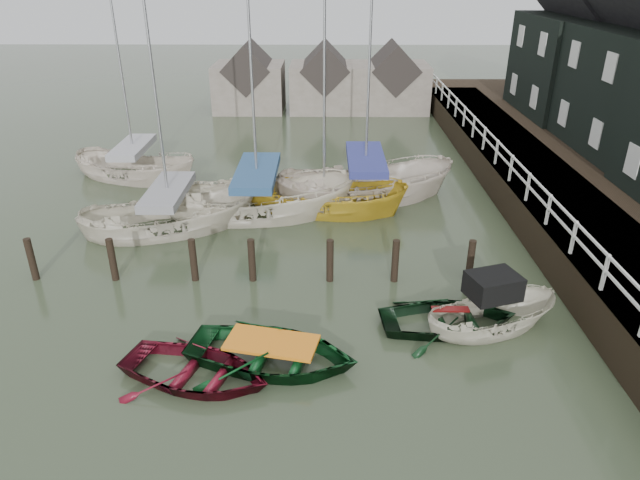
{
  "coord_description": "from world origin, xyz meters",
  "views": [
    {
      "loc": [
        1.04,
        -12.42,
        8.91
      ],
      "look_at": [
        0.89,
        3.0,
        1.4
      ],
      "focal_mm": 32.0,
      "sensor_mm": 36.0,
      "label": 1
    }
  ],
  "objects_px": {
    "rowboat_green": "(273,363)",
    "motorboat": "(490,324)",
    "sailboat_a": "(172,228)",
    "rowboat_dkgreen": "(448,327)",
    "sailboat_c": "(324,209)",
    "sailboat_e": "(137,177)",
    "rowboat_red": "(197,379)",
    "sailboat_b": "(259,213)",
    "sailboat_d": "(364,197)"
  },
  "relations": [
    {
      "from": "sailboat_d",
      "to": "sailboat_e",
      "type": "height_order",
      "value": "sailboat_d"
    },
    {
      "from": "sailboat_b",
      "to": "rowboat_red",
      "type": "bearing_deg",
      "value": 172.2
    },
    {
      "from": "sailboat_a",
      "to": "sailboat_c",
      "type": "height_order",
      "value": "sailboat_a"
    },
    {
      "from": "rowboat_red",
      "to": "sailboat_b",
      "type": "distance_m",
      "value": 9.9
    },
    {
      "from": "sailboat_b",
      "to": "sailboat_e",
      "type": "bearing_deg",
      "value": 50.19
    },
    {
      "from": "rowboat_dkgreen",
      "to": "sailboat_c",
      "type": "relative_size",
      "value": 0.35
    },
    {
      "from": "rowboat_green",
      "to": "motorboat",
      "type": "relative_size",
      "value": 1.05
    },
    {
      "from": "sailboat_a",
      "to": "sailboat_c",
      "type": "relative_size",
      "value": 1.07
    },
    {
      "from": "rowboat_red",
      "to": "sailboat_a",
      "type": "relative_size",
      "value": 0.32
    },
    {
      "from": "rowboat_green",
      "to": "motorboat",
      "type": "xyz_separation_m",
      "value": [
        5.75,
        1.57,
        0.12
      ]
    },
    {
      "from": "rowboat_red",
      "to": "sailboat_a",
      "type": "distance_m",
      "value": 8.87
    },
    {
      "from": "rowboat_dkgreen",
      "to": "sailboat_d",
      "type": "relative_size",
      "value": 0.29
    },
    {
      "from": "motorboat",
      "to": "sailboat_c",
      "type": "bearing_deg",
      "value": 10.25
    },
    {
      "from": "rowboat_red",
      "to": "sailboat_b",
      "type": "relative_size",
      "value": 0.29
    },
    {
      "from": "rowboat_green",
      "to": "motorboat",
      "type": "height_order",
      "value": "motorboat"
    },
    {
      "from": "sailboat_b",
      "to": "sailboat_d",
      "type": "relative_size",
      "value": 1.0
    },
    {
      "from": "rowboat_red",
      "to": "rowboat_green",
      "type": "bearing_deg",
      "value": -52.92
    },
    {
      "from": "sailboat_c",
      "to": "sailboat_d",
      "type": "bearing_deg",
      "value": -40.94
    },
    {
      "from": "sailboat_c",
      "to": "motorboat",
      "type": "bearing_deg",
      "value": -138.56
    },
    {
      "from": "sailboat_d",
      "to": "motorboat",
      "type": "bearing_deg",
      "value": -173.29
    },
    {
      "from": "sailboat_a",
      "to": "sailboat_b",
      "type": "height_order",
      "value": "sailboat_b"
    },
    {
      "from": "sailboat_b",
      "to": "sailboat_d",
      "type": "xyz_separation_m",
      "value": [
        4.27,
        1.75,
        0.0
      ]
    },
    {
      "from": "rowboat_green",
      "to": "sailboat_d",
      "type": "relative_size",
      "value": 0.33
    },
    {
      "from": "rowboat_green",
      "to": "sailboat_b",
      "type": "height_order",
      "value": "sailboat_b"
    },
    {
      "from": "motorboat",
      "to": "rowboat_dkgreen",
      "type": "bearing_deg",
      "value": 69.2
    },
    {
      "from": "sailboat_c",
      "to": "sailboat_d",
      "type": "relative_size",
      "value": 0.82
    },
    {
      "from": "motorboat",
      "to": "sailboat_b",
      "type": "height_order",
      "value": "sailboat_b"
    },
    {
      "from": "sailboat_c",
      "to": "sailboat_b",
      "type": "bearing_deg",
      "value": 113.56
    },
    {
      "from": "rowboat_red",
      "to": "sailboat_b",
      "type": "bearing_deg",
      "value": 15.62
    },
    {
      "from": "sailboat_a",
      "to": "sailboat_d",
      "type": "relative_size",
      "value": 0.88
    },
    {
      "from": "motorboat",
      "to": "sailboat_c",
      "type": "xyz_separation_m",
      "value": [
        -4.51,
        8.21,
        -0.11
      ]
    },
    {
      "from": "rowboat_dkgreen",
      "to": "motorboat",
      "type": "xyz_separation_m",
      "value": [
        1.1,
        -0.04,
        0.12
      ]
    },
    {
      "from": "motorboat",
      "to": "sailboat_d",
      "type": "distance_m",
      "value": 9.87
    },
    {
      "from": "sailboat_a",
      "to": "sailboat_c",
      "type": "bearing_deg",
      "value": -90.33
    },
    {
      "from": "rowboat_red",
      "to": "rowboat_green",
      "type": "xyz_separation_m",
      "value": [
        1.76,
        0.6,
        0.0
      ]
    },
    {
      "from": "sailboat_c",
      "to": "sailboat_e",
      "type": "height_order",
      "value": "sailboat_c"
    },
    {
      "from": "rowboat_dkgreen",
      "to": "sailboat_d",
      "type": "xyz_separation_m",
      "value": [
        -1.71,
        9.42,
        0.06
      ]
    },
    {
      "from": "sailboat_a",
      "to": "sailboat_e",
      "type": "distance_m",
      "value": 6.34
    },
    {
      "from": "sailboat_a",
      "to": "rowboat_dkgreen",
      "type": "bearing_deg",
      "value": -143.71
    },
    {
      "from": "sailboat_c",
      "to": "sailboat_e",
      "type": "bearing_deg",
      "value": 79.62
    },
    {
      "from": "rowboat_green",
      "to": "sailboat_c",
      "type": "relative_size",
      "value": 0.4
    },
    {
      "from": "rowboat_red",
      "to": "rowboat_dkgreen",
      "type": "xyz_separation_m",
      "value": [
        6.41,
        2.22,
        0.0
      ]
    },
    {
      "from": "rowboat_dkgreen",
      "to": "sailboat_e",
      "type": "relative_size",
      "value": 0.4
    },
    {
      "from": "rowboat_dkgreen",
      "to": "rowboat_green",
      "type": "bearing_deg",
      "value": 104.15
    },
    {
      "from": "motorboat",
      "to": "sailboat_a",
      "type": "xyz_separation_m",
      "value": [
        -10.15,
        6.28,
        -0.05
      ]
    },
    {
      "from": "sailboat_b",
      "to": "sailboat_c",
      "type": "xyz_separation_m",
      "value": [
        2.57,
        0.5,
        -0.05
      ]
    },
    {
      "from": "sailboat_c",
      "to": "rowboat_dkgreen",
      "type": "bearing_deg",
      "value": -144.66
    },
    {
      "from": "rowboat_dkgreen",
      "to": "sailboat_b",
      "type": "relative_size",
      "value": 0.29
    },
    {
      "from": "rowboat_red",
      "to": "motorboat",
      "type": "xyz_separation_m",
      "value": [
        7.51,
        2.18,
        0.12
      ]
    },
    {
      "from": "sailboat_e",
      "to": "rowboat_green",
      "type": "bearing_deg",
      "value": -131.07
    }
  ]
}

